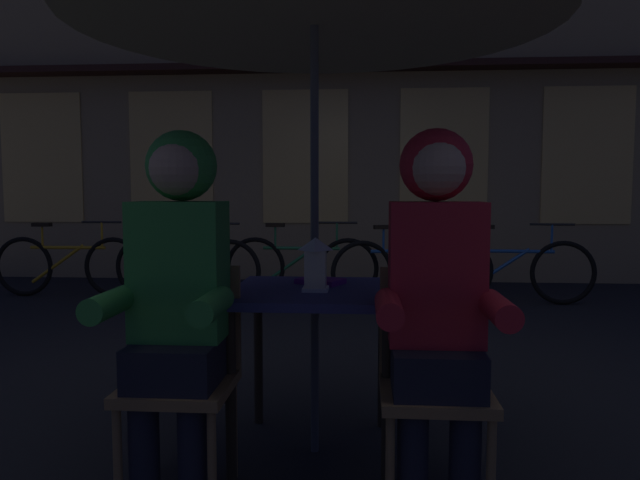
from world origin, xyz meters
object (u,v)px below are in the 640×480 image
at_px(bicycle_nearest, 68,265).
at_px(bicycle_second, 186,268).
at_px(lantern, 316,263).
at_px(chair_right, 433,372).
at_px(bicycle_fifth, 511,270).
at_px(cafe_table, 315,311).
at_px(chair_left, 184,366).
at_px(person_right_hooded, 437,280).
at_px(bicycle_fourth, 409,270).
at_px(book, 320,281).
at_px(person_left_hooded, 177,277).
at_px(bicycle_third, 301,266).

height_order(bicycle_nearest, bicycle_second, same).
distance_m(lantern, bicycle_second, 4.08).
xyz_separation_m(chair_right, bicycle_fifth, (1.25, 4.02, -0.14)).
bearing_deg(lantern, cafe_table, 98.86).
relative_size(chair_left, person_right_hooded, 0.62).
xyz_separation_m(cafe_table, chair_right, (0.48, -0.37, -0.15)).
bearing_deg(person_right_hooded, bicycle_nearest, 130.45).
relative_size(cafe_table, lantern, 3.20).
bearing_deg(bicycle_fifth, person_right_hooded, -107.09).
xyz_separation_m(lantern, chair_left, (-0.49, -0.31, -0.37)).
bearing_deg(lantern, bicycle_fifth, 65.08).
xyz_separation_m(bicycle_fourth, book, (-0.67, -3.48, 0.41)).
bearing_deg(person_left_hooded, bicycle_fourth, 73.93).
bearing_deg(bicycle_fourth, chair_right, -92.96).
xyz_separation_m(person_left_hooded, bicycle_third, (0.01, 4.24, -0.50)).
height_order(chair_left, bicycle_third, chair_left).
xyz_separation_m(chair_right, person_right_hooded, (0.00, -0.06, 0.36)).
distance_m(bicycle_second, bicycle_third, 1.23).
height_order(chair_right, person_left_hooded, person_left_hooded).
distance_m(bicycle_nearest, bicycle_second, 1.36).
height_order(person_left_hooded, bicycle_fifth, person_left_hooded).
bearing_deg(bicycle_third, bicycle_nearest, -177.52).
relative_size(cafe_table, chair_left, 0.85).
distance_m(chair_right, bicycle_fourth, 4.00).
bearing_deg(book, chair_right, -21.01).
xyz_separation_m(bicycle_third, bicycle_fourth, (1.16, -0.19, 0.00)).
bearing_deg(chair_left, person_left_hooded, -90.00).
xyz_separation_m(lantern, book, (0.01, 0.20, -0.11)).
relative_size(chair_left, bicycle_third, 0.52).
height_order(cafe_table, bicycle_third, bicycle_third).
distance_m(bicycle_second, book, 3.89).
xyz_separation_m(bicycle_fifth, book, (-1.72, -3.51, 0.41)).
relative_size(person_left_hooded, person_right_hooded, 1.00).
bearing_deg(bicycle_fifth, lantern, -114.92).
distance_m(lantern, person_left_hooded, 0.61).
xyz_separation_m(lantern, person_right_hooded, (0.47, -0.37, -0.01)).
distance_m(person_left_hooded, bicycle_third, 4.27).
distance_m(chair_right, bicycle_third, 4.29).
xyz_separation_m(person_left_hooded, bicycle_fifth, (2.21, 4.08, -0.50)).
distance_m(person_right_hooded, book, 0.74).
height_order(person_right_hooded, bicycle_fifth, person_right_hooded).
bearing_deg(chair_right, bicycle_second, 118.56).
bearing_deg(bicycle_second, bicycle_nearest, 176.15).
height_order(cafe_table, person_right_hooded, person_right_hooded).
bearing_deg(cafe_table, book, 83.60).
xyz_separation_m(bicycle_second, bicycle_fifth, (3.42, 0.04, 0.00)).
height_order(person_left_hooded, book, person_left_hooded).
bearing_deg(lantern, bicycle_fourth, 79.58).
height_order(cafe_table, lantern, lantern).
bearing_deg(chair_left, lantern, 32.36).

